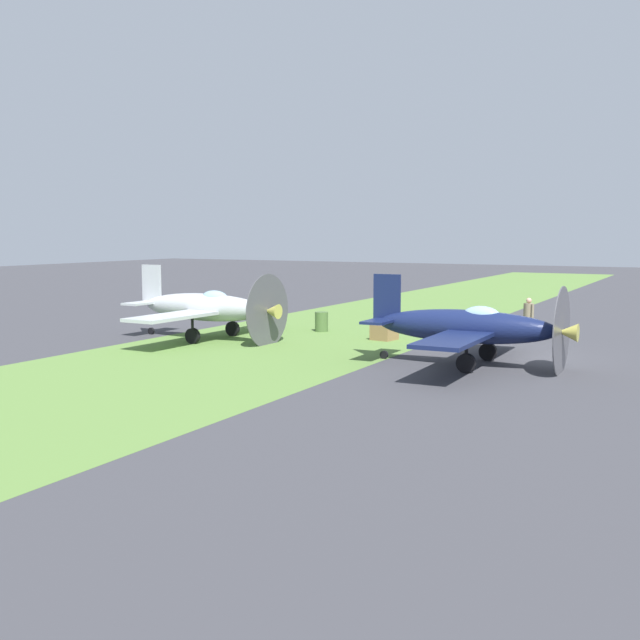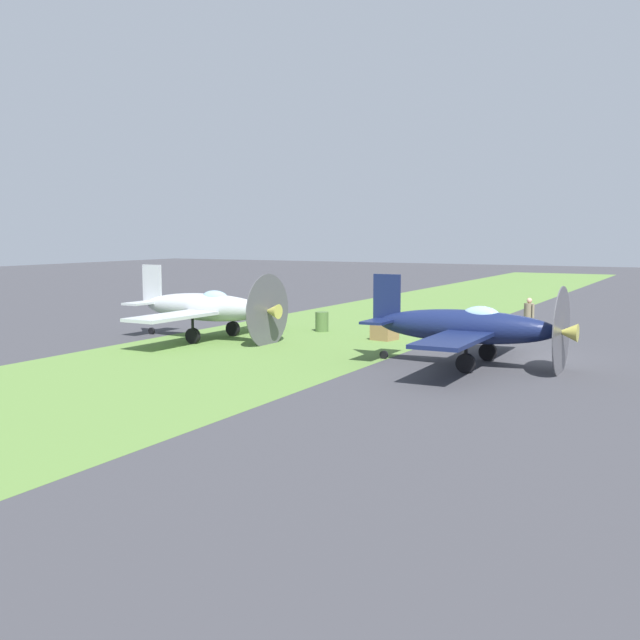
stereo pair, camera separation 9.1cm
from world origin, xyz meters
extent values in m
plane|color=#38383D|center=(0.00, 0.00, 0.00)|extent=(160.00, 160.00, 0.00)
cube|color=#567A38|center=(0.00, -9.29, 0.00)|extent=(120.00, 11.00, 0.01)
ellipsoid|color=#141E47|center=(2.98, -0.97, 1.33)|extent=(1.21, 6.27, 1.14)
cube|color=#141E47|center=(2.98, -0.60, 1.20)|extent=(8.85, 1.66, 0.13)
cube|color=#141E47|center=(3.01, -3.83, 2.16)|extent=(0.10, 1.01, 1.75)
cube|color=#141E47|center=(3.01, -3.83, 1.43)|extent=(2.95, 0.86, 0.09)
cone|color=#B7B24C|center=(2.94, 2.39, 1.33)|extent=(0.60, 0.65, 0.59)
cylinder|color=#4C4C51|center=(2.95, 2.20, 1.33)|extent=(2.95, 0.07, 2.95)
ellipsoid|color=#8CB2C6|center=(2.97, -0.42, 1.73)|extent=(0.66, 1.30, 0.64)
cylinder|color=black|center=(1.64, -0.53, 0.31)|extent=(0.21, 0.63, 0.63)
cylinder|color=black|center=(1.64, -0.53, 0.75)|extent=(0.11, 0.11, 0.88)
cylinder|color=black|center=(4.31, -0.50, 0.31)|extent=(0.21, 0.63, 0.63)
cylinder|color=black|center=(4.31, -0.50, 0.75)|extent=(0.11, 0.11, 0.88)
cylinder|color=black|center=(3.01, -3.92, 0.15)|extent=(0.11, 0.30, 0.29)
ellipsoid|color=#B2B7BC|center=(1.83, -12.70, 1.36)|extent=(1.38, 6.41, 1.16)
cube|color=#B2B7BC|center=(1.84, -12.33, 1.22)|extent=(9.05, 1.90, 0.13)
cube|color=#B2B7BC|center=(1.73, -15.61, 2.20)|extent=(0.13, 1.03, 1.78)
cube|color=#B2B7BC|center=(1.73, -15.61, 1.45)|extent=(3.03, 0.95, 0.09)
cone|color=#B7B24C|center=(1.94, -9.28, 1.36)|extent=(0.62, 0.68, 0.60)
cylinder|color=#4C4C51|center=(1.94, -9.47, 1.36)|extent=(3.00, 0.14, 3.00)
ellipsoid|color=#8CB2C6|center=(1.84, -12.14, 1.77)|extent=(0.70, 1.33, 0.66)
cylinder|color=black|center=(0.48, -12.19, 0.32)|extent=(0.23, 0.64, 0.64)
cylinder|color=black|center=(0.48, -12.19, 0.77)|extent=(0.11, 0.11, 0.90)
cylinder|color=black|center=(3.20, -12.28, 0.32)|extent=(0.23, 0.64, 0.64)
cylinder|color=black|center=(3.20, -12.28, 0.77)|extent=(0.11, 0.11, 0.90)
cylinder|color=black|center=(1.72, -15.70, 0.15)|extent=(0.12, 0.30, 0.30)
cylinder|color=#847A5B|center=(-4.94, -0.62, 0.44)|extent=(0.30, 0.30, 0.88)
cylinder|color=#847A5B|center=(-4.94, -0.62, 1.19)|extent=(0.38, 0.38, 0.62)
sphere|color=tan|center=(-4.94, -0.62, 1.61)|extent=(0.23, 0.23, 0.23)
cylinder|color=#847A5B|center=(-4.78, -0.41, 1.19)|extent=(0.11, 0.11, 0.59)
cylinder|color=#847A5B|center=(-5.10, -0.82, 1.19)|extent=(0.11, 0.11, 0.59)
cylinder|color=#476633|center=(-2.70, -9.46, 0.45)|extent=(0.60, 0.60, 0.90)
cube|color=olive|center=(-1.51, -5.84, 0.32)|extent=(1.04, 1.04, 0.64)
camera|label=1|loc=(27.97, 6.71, 4.48)|focal=42.92mm
camera|label=2|loc=(27.93, 6.79, 4.48)|focal=42.92mm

